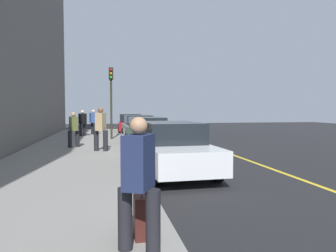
# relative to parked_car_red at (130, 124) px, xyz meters

# --- Properties ---
(ground_plane) EXTENTS (56.00, 56.00, 0.00)m
(ground_plane) POSITION_rel_parked_car_red_xyz_m (10.94, 0.11, -0.76)
(ground_plane) COLOR black
(sidewalk) EXTENTS (28.00, 4.60, 0.15)m
(sidewalk) POSITION_rel_parked_car_red_xyz_m (10.94, -3.19, -0.68)
(sidewalk) COLOR gray
(sidewalk) RESTS_ON ground
(lane_stripe_centre) EXTENTS (28.00, 0.14, 0.01)m
(lane_stripe_centre) POSITION_rel_parked_car_red_xyz_m (10.94, 3.31, -0.75)
(lane_stripe_centre) COLOR gold
(lane_stripe_centre) RESTS_ON ground
(snow_bank_curb) EXTENTS (8.94, 0.56, 0.22)m
(snow_bank_curb) POSITION_rel_parked_car_red_xyz_m (7.01, -0.59, -0.65)
(snow_bank_curb) COLOR white
(snow_bank_curb) RESTS_ON ground
(parked_car_red) EXTENTS (4.24, 2.00, 1.51)m
(parked_car_red) POSITION_rel_parked_car_red_xyz_m (0.00, 0.00, 0.00)
(parked_car_red) COLOR black
(parked_car_red) RESTS_ON ground
(parked_car_silver) EXTENTS (4.20, 2.03, 1.51)m
(parked_car_silver) POSITION_rel_parked_car_red_xyz_m (5.10, 0.16, -0.00)
(parked_car_silver) COLOR black
(parked_car_silver) RESTS_ON ground
(parked_car_green) EXTENTS (4.80, 1.91, 1.51)m
(parked_car_green) POSITION_rel_parked_car_red_xyz_m (10.30, 0.09, 0.00)
(parked_car_green) COLOR black
(parked_car_green) RESTS_ON ground
(parked_car_white) EXTENTS (4.69, 2.03, 1.51)m
(parked_car_white) POSITION_rel_parked_car_red_xyz_m (16.36, 0.08, 0.00)
(parked_car_white) COLOR black
(parked_car_white) RESTS_ON ground
(pedestrian_black_coat) EXTENTS (0.50, 0.54, 1.69)m
(pedestrian_black_coat) POSITION_rel_parked_car_red_xyz_m (3.94, -3.38, 0.29)
(pedestrian_black_coat) COLOR black
(pedestrian_black_coat) RESTS_ON sidewalk
(pedestrian_blue_coat) EXTENTS (0.53, 0.55, 1.72)m
(pedestrian_blue_coat) POSITION_rel_parked_car_red_xyz_m (2.82, -2.73, 0.31)
(pedestrian_blue_coat) COLOR black
(pedestrian_blue_coat) RESTS_ON sidewalk
(pedestrian_olive_coat) EXTENTS (0.51, 0.50, 1.63)m
(pedestrian_olive_coat) POSITION_rel_parked_car_red_xyz_m (10.42, -3.34, 0.26)
(pedestrian_olive_coat) COLOR black
(pedestrian_olive_coat) RESTS_ON sidewalk
(pedestrian_tan_coat) EXTENTS (0.57, 0.58, 1.84)m
(pedestrian_tan_coat) POSITION_rel_parked_car_red_xyz_m (12.00, -2.09, 0.37)
(pedestrian_tan_coat) COLOR black
(pedestrian_tan_coat) RESTS_ON sidewalk
(pedestrian_navy_coat) EXTENTS (0.53, 0.51, 1.67)m
(pedestrian_navy_coat) POSITION_rel_parked_car_red_xyz_m (21.93, -1.48, 0.28)
(pedestrian_navy_coat) COLOR black
(pedestrian_navy_coat) RESTS_ON sidewalk
(traffic_light_pole) EXTENTS (0.35, 0.26, 4.17)m
(traffic_light_pole) POSITION_rel_parked_car_red_xyz_m (6.58, -1.56, 2.22)
(traffic_light_pole) COLOR #2D2D19
(traffic_light_pole) RESTS_ON sidewalk
(rolling_suitcase) EXTENTS (0.34, 0.22, 0.93)m
(rolling_suitcase) POSITION_rel_parked_car_red_xyz_m (21.52, -1.39, -0.32)
(rolling_suitcase) COLOR #471E19
(rolling_suitcase) RESTS_ON sidewalk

